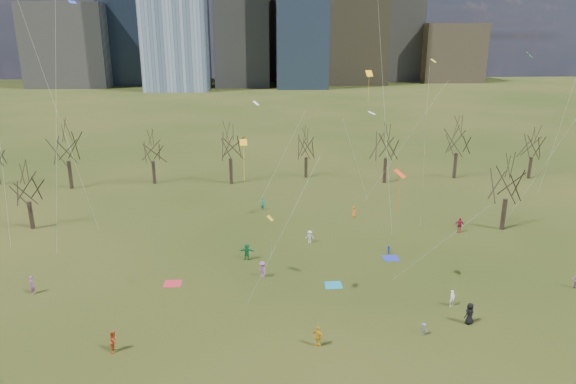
{
  "coord_description": "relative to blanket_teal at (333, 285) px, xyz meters",
  "views": [
    {
      "loc": [
        -3.31,
        -37.43,
        22.08
      ],
      "look_at": [
        0.0,
        12.0,
        7.0
      ],
      "focal_mm": 32.0,
      "sensor_mm": 36.0,
      "label": 1
    }
  ],
  "objects": [
    {
      "name": "person_13",
      "position": [
        -6.07,
        21.94,
        0.84
      ],
      "size": [
        0.74,
        0.72,
        1.71
      ],
      "primitive_type": "imported",
      "rotation": [
        0.0,
        0.0,
        2.42
      ],
      "color": "#1B7A66",
      "rests_on": "ground"
    },
    {
      "name": "person_6",
      "position": [
        9.85,
        -7.29,
        0.89
      ],
      "size": [
        1.05,
        0.88,
        1.82
      ],
      "primitive_type": "imported",
      "rotation": [
        0.0,
        0.0,
        3.55
      ],
      "color": "black",
      "rests_on": "ground"
    },
    {
      "name": "person_2",
      "position": [
        -17.5,
        -9.21,
        0.82
      ],
      "size": [
        0.68,
        0.85,
        1.67
      ],
      "primitive_type": "imported",
      "rotation": [
        0.0,
        0.0,
        1.51
      ],
      "color": "#AB4018",
      "rests_on": "ground"
    },
    {
      "name": "blanket_crimson",
      "position": [
        -14.88,
        1.3,
        0.0
      ],
      "size": [
        1.6,
        1.5,
        0.03
      ],
      "primitive_type": "cube",
      "color": "#B52430",
      "rests_on": "ground"
    },
    {
      "name": "person_7",
      "position": [
        -27.09,
        0.21,
        0.84
      ],
      "size": [
        0.48,
        0.67,
        1.72
      ],
      "primitive_type": "imported",
      "rotation": [
        0.0,
        0.0,
        4.83
      ],
      "color": "#89468C",
      "rests_on": "ground"
    },
    {
      "name": "person_5",
      "position": [
        -8.0,
        6.25,
        0.88
      ],
      "size": [
        1.72,
        0.77,
        1.79
      ],
      "primitive_type": "imported",
      "rotation": [
        0.0,
        0.0,
        3.0
      ],
      "color": "#197236",
      "rests_on": "ground"
    },
    {
      "name": "person_3",
      "position": [
        5.67,
        -8.66,
        0.51
      ],
      "size": [
        0.76,
        0.76,
        1.05
      ],
      "primitive_type": "imported",
      "rotation": [
        0.0,
        0.0,
        2.36
      ],
      "color": "slate",
      "rests_on": "ground"
    },
    {
      "name": "person_9",
      "position": [
        -1.08,
        10.33,
        0.71
      ],
      "size": [
        1.0,
        0.66,
        1.44
      ],
      "primitive_type": "imported",
      "rotation": [
        0.0,
        0.0,
        6.15
      ],
      "color": "silver",
      "rests_on": "ground"
    },
    {
      "name": "bare_tree_row",
      "position": [
        -3.81,
        32.16,
        6.1
      ],
      "size": [
        113.04,
        29.8,
        9.5
      ],
      "color": "black",
      "rests_on": "ground"
    },
    {
      "name": "blanket_teal",
      "position": [
        0.0,
        0.0,
        0.0
      ],
      "size": [
        1.6,
        1.5,
        0.03
      ],
      "primitive_type": "cube",
      "color": "teal",
      "rests_on": "ground"
    },
    {
      "name": "blanket_navy",
      "position": [
        6.88,
        5.57,
        0.0
      ],
      "size": [
        1.6,
        1.5,
        0.03
      ],
      "primitive_type": "cube",
      "color": "#222DA0",
      "rests_on": "ground"
    },
    {
      "name": "person_12",
      "position": [
        5.48,
        18.4,
        0.69
      ],
      "size": [
        0.71,
        0.82,
        1.41
      ],
      "primitive_type": "imported",
      "rotation": [
        0.0,
        0.0,
        1.09
      ],
      "color": "orange",
      "rests_on": "ground"
    },
    {
      "name": "person_10",
      "position": [
        16.74,
        12.24,
        0.91
      ],
      "size": [
        1.15,
        0.69,
        1.84
      ],
      "primitive_type": "imported",
      "rotation": [
        0.0,
        0.0,
        6.05
      ],
      "color": "#A6173B",
      "rests_on": "ground"
    },
    {
      "name": "ground",
      "position": [
        -3.73,
        -5.06,
        -0.01
      ],
      "size": [
        500.0,
        500.0,
        0.0
      ],
      "primitive_type": "plane",
      "color": "black",
      "rests_on": "ground"
    },
    {
      "name": "person_1",
      "position": [
        9.53,
        -4.43,
        0.71
      ],
      "size": [
        0.63,
        0.57,
        1.46
      ],
      "primitive_type": "imported",
      "rotation": [
        0.0,
        0.0,
        0.53
      ],
      "color": "white",
      "rests_on": "ground"
    },
    {
      "name": "person_4",
      "position": [
        -2.6,
        -9.6,
        0.81
      ],
      "size": [
        1.01,
        0.89,
        1.65
      ],
      "primitive_type": "imported",
      "rotation": [
        0.0,
        0.0,
        2.51
      ],
      "color": "gold",
      "rests_on": "ground"
    },
    {
      "name": "kites_airborne",
      "position": [
        2.3,
        8.44,
        13.58
      ],
      "size": [
        67.51,
        33.82,
        32.69
      ],
      "color": "#F7A514",
      "rests_on": "ground"
    },
    {
      "name": "person_15",
      "position": [
        -6.5,
        2.1,
        0.8
      ],
      "size": [
        1.04,
        1.21,
        1.63
      ],
      "primitive_type": "imported",
      "rotation": [
        0.0,
        0.0,
        5.22
      ],
      "color": "#8C4C99",
      "rests_on": "ground"
    },
    {
      "name": "person_8",
      "position": [
        6.88,
        6.64,
        0.46
      ],
      "size": [
        0.41,
        0.5,
        0.94
      ],
      "primitive_type": "imported",
      "rotation": [
        0.0,
        0.0,
        4.82
      ],
      "color": "#2639A8",
      "rests_on": "ground"
    }
  ]
}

